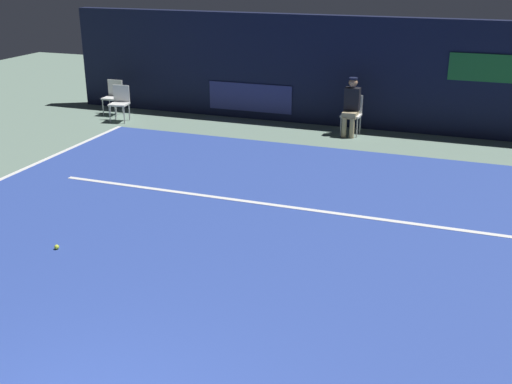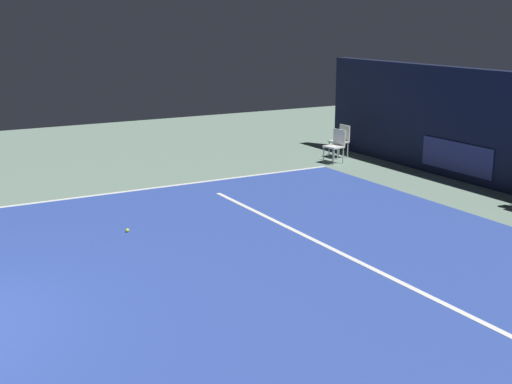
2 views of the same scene
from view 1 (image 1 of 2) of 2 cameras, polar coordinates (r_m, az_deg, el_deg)
The scene contains 8 objects.
ground_plane at distance 8.70m, azimuth -1.54°, elevation -5.84°, with size 30.78×30.78×0.00m, color slate.
court_surface at distance 8.70m, azimuth -1.54°, elevation -5.80°, with size 10.69×11.03×0.01m, color #2D479E.
line_service at distance 10.35m, azimuth 2.39°, elevation -1.29°, with size 8.34×0.10×0.01m, color white.
back_wall at distance 15.27m, azimuth 9.05°, elevation 10.64°, with size 14.96×0.33×2.60m.
line_judge_on_chair at distance 14.58m, azimuth 8.65°, elevation 7.74°, with size 0.44×0.53×1.32m.
courtside_chair_near at distance 16.87m, azimuth -12.81°, elevation 8.56°, with size 0.46×0.43×0.88m.
courtside_chair_far at distance 16.13m, azimuth -12.24°, elevation 8.07°, with size 0.50×0.48×0.88m.
tennis_ball at distance 9.28m, azimuth -17.64°, elevation -4.78°, with size 0.07×0.07×0.07m, color #CCE033.
Camera 1 is at (2.90, -2.72, 3.87)m, focal length 44.08 mm.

